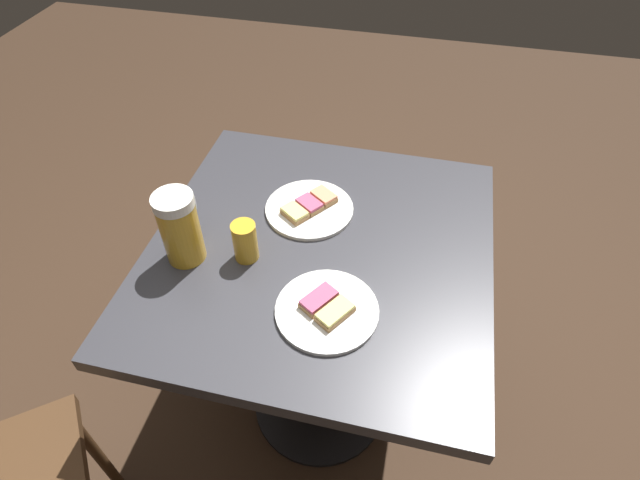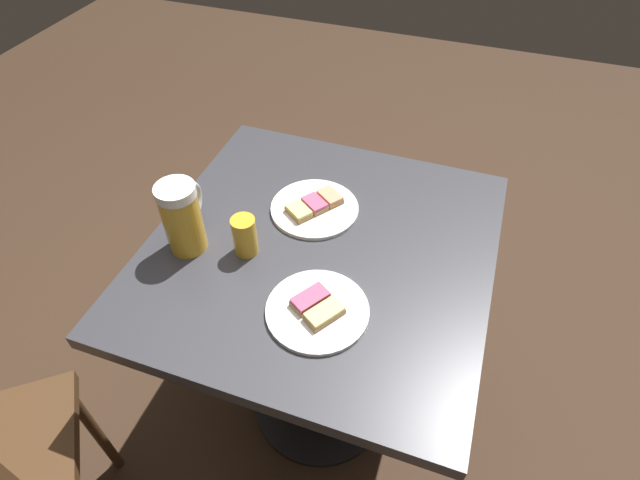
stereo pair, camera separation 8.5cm
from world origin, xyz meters
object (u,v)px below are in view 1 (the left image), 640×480
(plate_far, at_px, (327,309))
(beer_glass_small, at_px, (245,241))
(plate_near, at_px, (309,208))
(beer_mug, at_px, (181,226))

(plate_far, relative_size, beer_glass_small, 2.20)
(plate_near, height_order, plate_far, same)
(plate_near, height_order, beer_glass_small, beer_glass_small)
(plate_near, distance_m, beer_mug, 0.32)
(plate_far, relative_size, beer_mug, 1.22)
(plate_far, distance_m, beer_mug, 0.37)
(plate_far, xyz_separation_m, beer_mug, (-0.09, -0.35, 0.08))
(beer_mug, bearing_deg, beer_glass_small, 100.30)
(plate_near, bearing_deg, beer_mug, -48.33)
(plate_far, distance_m, beer_glass_small, 0.24)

